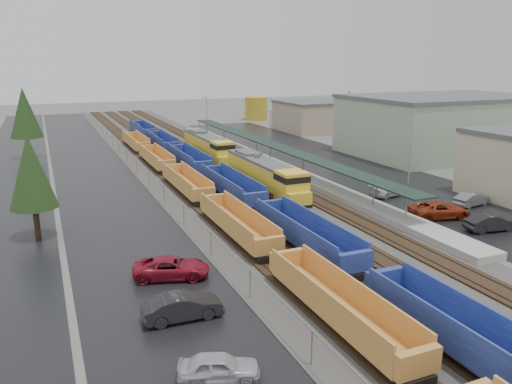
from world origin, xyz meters
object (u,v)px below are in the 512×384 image
locomotive_lead (266,176)px  parked_car_east_e (472,199)px  well_string_blue (231,187)px  parked_car_west_b (182,307)px  parked_car_west_c (172,268)px  parked_car_east_a (491,223)px  well_string_yellow (208,201)px  parked_car_east_c (389,190)px  parked_car_east_b (440,210)px  locomotive_trail (208,148)px  parked_car_west_a (219,367)px  storage_tank (256,108)px

locomotive_lead → parked_car_east_e: locomotive_lead is taller
locomotive_lead → well_string_blue: locomotive_lead is taller
parked_car_west_b → parked_car_west_c: (0.83, 6.00, -0.04)m
parked_car_east_a → well_string_yellow: bearing=62.4°
parked_car_east_a → parked_car_east_c: size_ratio=0.93×
well_string_yellow → parked_car_west_b: 21.88m
well_string_yellow → well_string_blue: well_string_blue is taller
well_string_yellow → well_string_blue: bearing=45.8°
parked_car_west_c → parked_car_east_b: (27.42, 3.34, 0.07)m
locomotive_trail → well_string_blue: bearing=-101.1°
parked_car_east_e → parked_car_west_b: bearing=99.1°
locomotive_trail → parked_car_east_c: size_ratio=3.56×
locomotive_lead → parked_car_east_b: 18.93m
locomotive_lead → parked_car_east_e: 22.20m
parked_car_west_a → locomotive_trail: bearing=1.7°
parked_car_east_e → parked_car_west_a: bearing=108.2°
locomotive_lead → parked_car_west_c: bearing=-130.7°
parked_car_west_a → parked_car_east_e: (34.35, 17.67, 0.06)m
parked_car_west_b → parked_car_east_a: bearing=-79.9°
parked_car_west_b → parked_car_east_c: parked_car_west_b is taller
locomotive_trail → storage_tank: 56.74m
well_string_yellow → parked_car_east_c: size_ratio=18.65×
parked_car_east_a → parked_car_east_c: parked_car_east_a is taller
parked_car_west_c → locomotive_trail: bearing=-4.0°
locomotive_trail → well_string_yellow: bearing=-108.0°
parked_car_east_a → parked_car_east_c: bearing=12.0°
locomotive_trail → parked_car_west_a: size_ratio=4.60×
locomotive_trail → parked_car_east_b: locomotive_trail is taller
well_string_yellow → parked_car_east_b: bearing=-28.6°
parked_car_west_c → parked_car_east_b: 27.63m
parked_car_east_c → parked_car_east_a: bearing=172.4°
storage_tank → parked_car_east_c: bearing=-102.0°
parked_car_west_c → parked_car_east_e: parked_car_west_c is taller
locomotive_lead → parked_car_west_c: locomotive_lead is taller
well_string_blue → parked_car_west_c: 21.63m
parked_car_west_b → well_string_yellow: bearing=-20.6°
well_string_yellow → parked_car_west_a: well_string_yellow is taller
parked_car_west_c → parked_car_east_a: bearing=-75.3°
well_string_yellow → parked_car_west_a: bearing=-106.9°
parked_car_west_a → parked_car_east_e: 38.62m
locomotive_lead → well_string_yellow: (-8.00, -3.56, -1.10)m
well_string_yellow → well_string_blue: 5.74m
parked_car_west_b → parked_car_east_e: size_ratio=1.07×
parked_car_east_b → parked_car_west_b: bearing=121.3°
storage_tank → parked_car_east_e: bearing=-97.3°
well_string_yellow → locomotive_lead: bearing=24.0°
parked_car_east_a → parked_car_east_c: (-0.81, 13.45, -0.04)m
parked_car_east_c → storage_tank: bearing=-23.1°
parked_car_west_c → parked_car_east_c: bearing=-49.3°
locomotive_lead → parked_car_west_a: (-16.12, -30.26, -1.55)m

